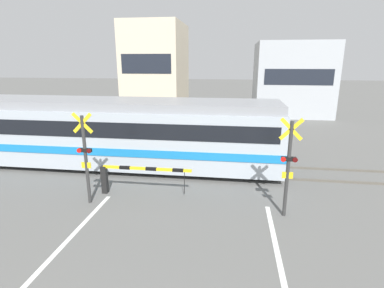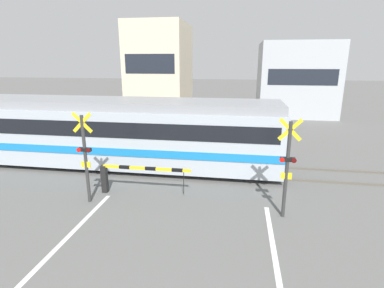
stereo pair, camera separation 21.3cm
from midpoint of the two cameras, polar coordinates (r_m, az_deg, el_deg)
rail_track_near at (r=12.80m, az=1.08°, el=-5.74°), size 50.00×0.10×0.08m
rail_track_far at (r=14.13m, az=1.90°, el=-3.66°), size 50.00×0.10×0.08m
commuter_train at (r=13.92m, az=-13.24°, el=2.46°), size 14.39×2.97×3.05m
crossing_barrier_near at (r=11.06m, az=-12.07°, el=-5.62°), size 3.31×0.20×1.07m
crossing_barrier_far at (r=16.19m, az=10.84°, el=1.22°), size 3.31×0.20×1.07m
crossing_signal_left at (r=10.46m, az=-19.14°, el=-1.82°), size 0.68×0.15×3.12m
crossing_signal_right at (r=9.38m, az=18.30°, el=-3.71°), size 0.68×0.15×3.12m
building_left_of_street at (r=29.78m, az=-5.84°, el=14.24°), size 5.16×6.95×8.10m
building_right_of_street at (r=29.24m, az=19.21°, el=11.66°), size 6.38×6.95×6.27m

